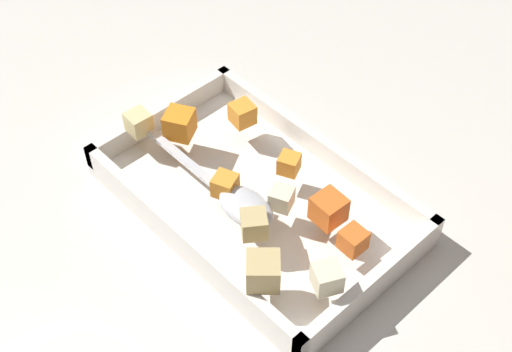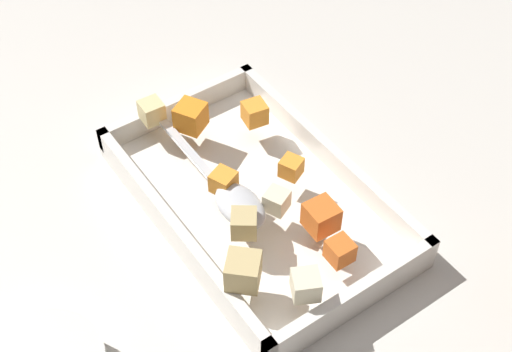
# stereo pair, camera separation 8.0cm
# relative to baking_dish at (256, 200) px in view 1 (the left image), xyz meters

# --- Properties ---
(ground_plane) EXTENTS (4.00, 4.00, 0.00)m
(ground_plane) POSITION_rel_baking_dish_xyz_m (-0.01, -0.01, -0.01)
(ground_plane) COLOR beige
(baking_dish) EXTENTS (0.36, 0.22, 0.04)m
(baking_dish) POSITION_rel_baking_dish_xyz_m (0.00, 0.00, 0.00)
(baking_dish) COLOR white
(baking_dish) RESTS_ON ground_plane
(carrot_chunk_under_handle) EXTENTS (0.03, 0.03, 0.03)m
(carrot_chunk_under_handle) POSITION_rel_baking_dish_xyz_m (-0.08, 0.06, 0.04)
(carrot_chunk_under_handle) COLOR orange
(carrot_chunk_under_handle) RESTS_ON baking_dish
(carrot_chunk_near_spoon) EXTENTS (0.03, 0.03, 0.02)m
(carrot_chunk_near_spoon) POSITION_rel_baking_dish_xyz_m (-0.01, -0.04, 0.04)
(carrot_chunk_near_spoon) COLOR orange
(carrot_chunk_near_spoon) RESTS_ON baking_dish
(carrot_chunk_back_center) EXTENTS (0.03, 0.03, 0.02)m
(carrot_chunk_back_center) POSITION_rel_baking_dish_xyz_m (0.01, 0.04, 0.04)
(carrot_chunk_back_center) COLOR orange
(carrot_chunk_back_center) RESTS_ON baking_dish
(carrot_chunk_corner_nw) EXTENTS (0.04, 0.04, 0.03)m
(carrot_chunk_corner_nw) POSITION_rel_baking_dish_xyz_m (-0.12, -0.01, 0.05)
(carrot_chunk_corner_nw) COLOR orange
(carrot_chunk_corner_nw) RESTS_ON baking_dish
(carrot_chunk_heap_top) EXTENTS (0.03, 0.03, 0.03)m
(carrot_chunk_heap_top) POSITION_rel_baking_dish_xyz_m (0.09, 0.02, 0.05)
(carrot_chunk_heap_top) COLOR orange
(carrot_chunk_heap_top) RESTS_ON baking_dish
(carrot_chunk_near_right) EXTENTS (0.03, 0.03, 0.02)m
(carrot_chunk_near_right) POSITION_rel_baking_dish_xyz_m (0.13, 0.01, 0.04)
(carrot_chunk_near_right) COLOR orange
(carrot_chunk_near_right) RESTS_ON baking_dish
(potato_chunk_front_center) EXTENTS (0.03, 0.03, 0.03)m
(potato_chunk_front_center) POSITION_rel_baking_dish_xyz_m (-0.16, -0.04, 0.04)
(potato_chunk_front_center) COLOR #E0CC89
(potato_chunk_front_center) RESTS_ON baking_dish
(potato_chunk_mid_right) EXTENTS (0.04, 0.04, 0.03)m
(potato_chunk_mid_right) POSITION_rel_baking_dish_xyz_m (0.15, -0.04, 0.04)
(potato_chunk_mid_right) COLOR beige
(potato_chunk_mid_right) RESTS_ON baking_dish
(potato_chunk_mid_left) EXTENTS (0.04, 0.04, 0.03)m
(potato_chunk_mid_left) POSITION_rel_baking_dish_xyz_m (0.05, -0.05, 0.04)
(potato_chunk_mid_left) COLOR tan
(potato_chunk_mid_left) RESTS_ON baking_dish
(potato_chunk_heap_side) EXTENTS (0.05, 0.05, 0.03)m
(potato_chunk_heap_side) POSITION_rel_baking_dish_xyz_m (0.10, -0.09, 0.05)
(potato_chunk_heap_side) COLOR tan
(potato_chunk_heap_side) RESTS_ON baking_dish
(potato_chunk_near_left) EXTENTS (0.03, 0.03, 0.02)m
(potato_chunk_near_left) POSITION_rel_baking_dish_xyz_m (0.04, -0.00, 0.04)
(potato_chunk_near_left) COLOR beige
(potato_chunk_near_left) RESTS_ON baking_dish
(serving_spoon) EXTENTS (0.24, 0.04, 0.02)m
(serving_spoon) POSITION_rel_baking_dish_xyz_m (0.01, -0.04, 0.04)
(serving_spoon) COLOR silver
(serving_spoon) RESTS_ON baking_dish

